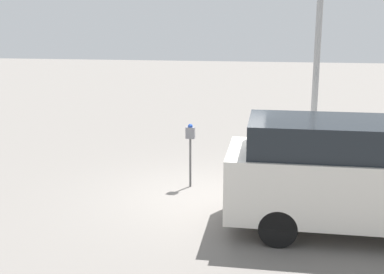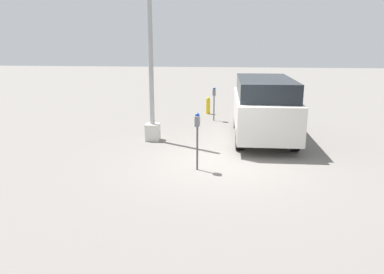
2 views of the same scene
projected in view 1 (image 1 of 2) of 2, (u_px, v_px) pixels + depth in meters
name	position (u px, v px, depth m)	size (l,w,h in m)	color
ground_plane	(204.00, 196.00, 10.50)	(80.00, 80.00, 0.00)	slate
parking_meter_near	(190.00, 141.00, 10.85)	(0.21, 0.12, 1.48)	#4C4C4C
lamp_post	(314.00, 108.00, 11.91)	(0.44, 0.44, 5.30)	beige
parked_van	(364.00, 173.00, 8.43)	(4.86, 1.96, 2.03)	beige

